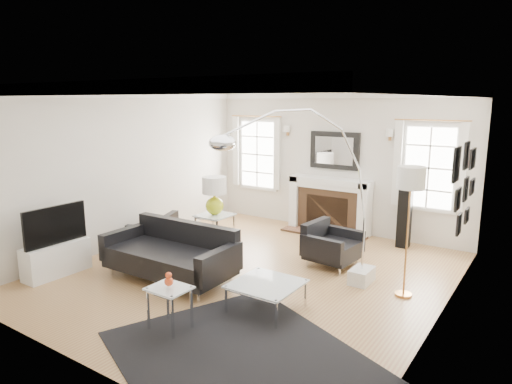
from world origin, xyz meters
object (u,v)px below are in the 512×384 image
Objects in this scene: armchair_right at (330,246)px; gourd_lamp at (214,193)px; fireplace at (329,206)px; coffee_table at (267,285)px; sofa at (173,254)px; armchair_left at (156,232)px; arc_floor_lamp at (296,190)px.

gourd_lamp is at bearing -169.04° from armchair_right.
gourd_lamp is (-1.25, -2.13, 0.48)m from fireplace.
fireplace is at bearing 103.22° from coffee_table.
coffee_table is (1.76, -0.13, -0.03)m from sofa.
armchair_left reaches higher than coffee_table.
arc_floor_lamp is (0.79, -2.83, 0.88)m from fireplace.
fireplace is 1.88× the size of armchair_right.
gourd_lamp is (0.91, 0.59, 0.73)m from armchair_left.
sofa is 2.53× the size of coffee_table.
armchair_right is 0.34× the size of arc_floor_lamp.
arc_floor_lamp reaches higher than armchair_right.
fireplace is at bearing 105.53° from arc_floor_lamp.
arc_floor_lamp reaches higher than sofa.
armchair_right is (0.82, -1.73, -0.22)m from fireplace.
armchair_right is 1.32× the size of gourd_lamp.
arc_floor_lamp is at bearing 95.44° from coffee_table.
fireplace is 3.47m from armchair_left.
fireplace is at bearing 51.62° from armchair_left.
gourd_lamp is at bearing 160.95° from arc_floor_lamp.
armchair_left is (-1.26, 0.86, -0.07)m from sofa.
armchair_left is 1.30m from gourd_lamp.
coffee_table is (0.87, -3.70, -0.21)m from fireplace.
armchair_left is 1.20× the size of coffee_table.
armchair_left is 3.18m from coffee_table.
arc_floor_lamp reaches higher than gourd_lamp.
armchair_right is at bearing 91.29° from coffee_table.
gourd_lamp is at bearing 32.98° from armchair_left.
sofa is 1.52m from armchair_left.
armchair_left is at bearing -161.62° from armchair_right.
fireplace is 0.65× the size of arc_floor_lamp.
coffee_table is (0.04, -1.97, 0.01)m from armchair_right.
armchair_right is 1.97m from coffee_table.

